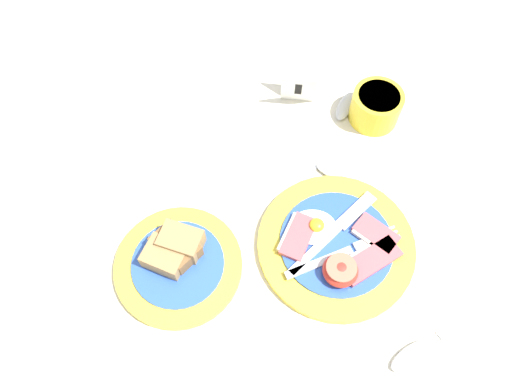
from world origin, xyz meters
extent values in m
plane|color=beige|center=(0.00, 0.00, 0.00)|extent=(3.00, 3.00, 0.00)
cylinder|color=yellow|center=(0.07, 0.03, 0.01)|extent=(0.24, 0.24, 0.01)
cylinder|color=#2D56B7|center=(0.07, 0.03, 0.01)|extent=(0.17, 0.17, 0.00)
cube|color=#BC5156|center=(0.12, -0.01, 0.02)|extent=(0.10, 0.08, 0.01)
cube|color=beige|center=(0.11, 0.01, 0.02)|extent=(0.08, 0.05, 0.01)
cube|color=#BC5156|center=(0.01, 0.04, 0.02)|extent=(0.06, 0.08, 0.01)
cube|color=beige|center=(0.00, 0.04, 0.02)|extent=(0.04, 0.07, 0.01)
cube|color=#BC5156|center=(0.13, 0.04, 0.02)|extent=(0.07, 0.07, 0.01)
cube|color=beige|center=(0.12, 0.02, 0.02)|extent=(0.05, 0.05, 0.01)
ellipsoid|color=red|center=(0.07, -0.02, 0.03)|extent=(0.05, 0.05, 0.03)
cylinder|color=#DB664C|center=(0.07, -0.02, 0.04)|extent=(0.04, 0.04, 0.00)
ellipsoid|color=white|center=(0.04, 0.05, 0.02)|extent=(0.07, 0.06, 0.01)
ellipsoid|color=yellow|center=(0.04, 0.05, 0.03)|extent=(0.02, 0.02, 0.01)
cube|color=silver|center=(0.04, -0.01, 0.02)|extent=(0.10, 0.05, 0.00)
cube|color=silver|center=(0.11, 0.02, 0.02)|extent=(0.03, 0.02, 0.00)
cube|color=silver|center=(0.15, 0.02, 0.02)|extent=(0.04, 0.02, 0.00)
cube|color=silver|center=(0.14, 0.03, 0.02)|extent=(0.04, 0.02, 0.00)
cube|color=silver|center=(0.14, 0.04, 0.02)|extent=(0.04, 0.02, 0.00)
cube|color=silver|center=(0.04, 0.01, 0.02)|extent=(0.09, 0.08, 0.00)
cube|color=#9EA0A5|center=(0.11, 0.08, 0.02)|extent=(0.07, 0.07, 0.00)
cylinder|color=yellow|center=(-0.17, 0.00, 0.01)|extent=(0.19, 0.19, 0.01)
cylinder|color=#2D56B7|center=(-0.17, 0.00, 0.01)|extent=(0.14, 0.14, 0.00)
cube|color=#9E7A4C|center=(-0.16, 0.03, 0.03)|extent=(0.07, 0.06, 0.03)
cube|color=brown|center=(-0.17, 0.02, 0.03)|extent=(0.08, 0.08, 0.03)
cube|color=#9E7A4C|center=(-0.18, 0.01, 0.03)|extent=(0.07, 0.07, 0.03)
cylinder|color=yellow|center=(0.16, 0.27, 0.03)|extent=(0.09, 0.09, 0.06)
cylinder|color=white|center=(0.16, 0.27, 0.06)|extent=(0.07, 0.07, 0.01)
cube|color=white|center=(0.03, 0.30, 0.04)|extent=(0.06, 0.03, 0.07)
cube|color=white|center=(0.03, 0.33, 0.04)|extent=(0.06, 0.03, 0.07)
cube|color=black|center=(0.03, 0.30, 0.04)|extent=(0.01, 0.01, 0.04)
cube|color=silver|center=(-0.01, 0.21, 0.00)|extent=(0.10, 0.06, 0.01)
ellipsoid|color=silver|center=(0.08, 0.15, 0.01)|extent=(0.07, 0.06, 0.01)
cube|color=silver|center=(0.25, -0.09, 0.00)|extent=(0.10, 0.06, 0.01)
ellipsoid|color=silver|center=(0.16, -0.14, 0.01)|extent=(0.07, 0.06, 0.01)
cube|color=silver|center=(0.07, 0.20, 0.00)|extent=(0.06, 0.10, 0.01)
ellipsoid|color=silver|center=(0.12, 0.29, 0.01)|extent=(0.06, 0.07, 0.01)
camera|label=1|loc=(-0.06, -0.27, 0.71)|focal=35.00mm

